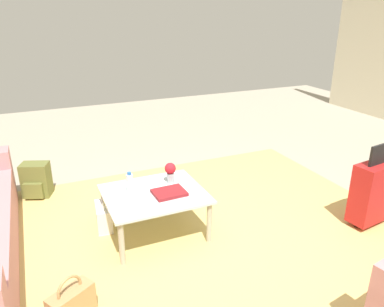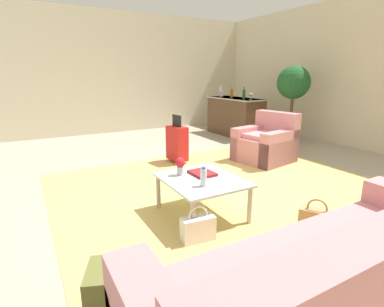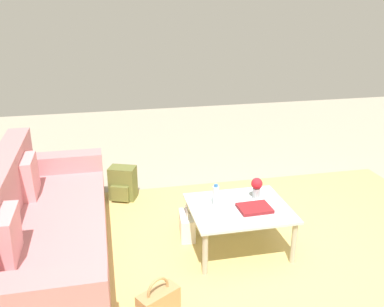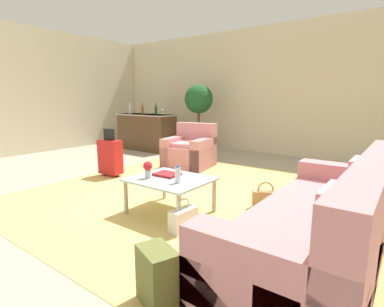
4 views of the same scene
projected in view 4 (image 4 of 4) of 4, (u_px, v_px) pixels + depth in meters
ground_plane at (172, 196)px, 4.28m from camera, size 12.00×12.00×0.00m
wall_back at (280, 91)px, 7.21m from camera, size 10.24×0.12×3.10m
wall_left at (5, 91)px, 6.96m from camera, size 0.12×8.00×3.10m
area_rug at (215, 200)px, 4.09m from camera, size 5.20×4.40×0.01m
couch at (329, 230)px, 2.46m from camera, size 0.96×2.48×0.93m
armchair at (191, 152)px, 6.08m from camera, size 0.99×1.01×0.87m
coffee_table at (170, 183)px, 3.58m from camera, size 0.92×0.78×0.43m
water_bottle at (178, 175)px, 3.36m from camera, size 0.06×0.06×0.20m
coffee_table_book at (167, 174)px, 3.70m from camera, size 0.30×0.24×0.03m
flower_vase at (148, 168)px, 3.56m from camera, size 0.11×0.11×0.21m
bar_console at (146, 132)px, 8.06m from camera, size 1.67×0.66×0.95m
wine_glass_leftmost at (130, 110)px, 8.27m from camera, size 0.08×0.08×0.15m
wine_glass_left_of_centre at (162, 111)px, 7.63m from camera, size 0.08×0.08×0.15m
wine_bottle_clear at (130, 110)px, 8.13m from camera, size 0.07×0.07×0.30m
wine_bottle_amber at (142, 110)px, 7.85m from camera, size 0.07×0.07×0.30m
wine_bottle_green at (156, 110)px, 7.57m from camera, size 0.07×0.07×0.30m
suitcase_red at (110, 156)px, 5.31m from camera, size 0.43×0.27×0.85m
handbag_tan at (265, 199)px, 3.74m from camera, size 0.35×0.28×0.36m
handbag_white at (183, 219)px, 3.13m from camera, size 0.17×0.33×0.36m
backpack_olive at (159, 277)px, 2.01m from camera, size 0.35×0.33×0.40m
potted_ficus at (199, 106)px, 7.65m from camera, size 0.73×0.73×1.72m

